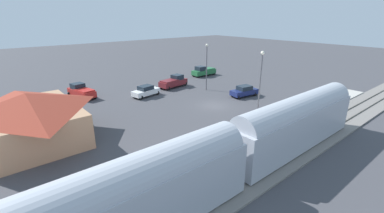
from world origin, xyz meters
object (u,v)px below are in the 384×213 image
at_px(passenger_train, 125,200).
at_px(pedestrian_on_platform, 245,126).
at_px(pickup_maroon, 174,82).
at_px(sedan_white, 146,91).
at_px(light_pole_lot_center, 207,62).
at_px(station_building, 30,117).
at_px(light_pole_near_platform, 260,78).
at_px(pickup_red, 81,91).
at_px(pickup_green, 204,71).
at_px(sedan_navy, 244,91).

distance_m(passenger_train, pedestrian_on_platform, 16.42).
bearing_deg(pickup_maroon, passenger_train, 139.50).
bearing_deg(sedan_white, light_pole_lot_center, -108.70).
distance_m(passenger_train, pickup_maroon, 34.11).
bearing_deg(light_pole_lot_center, station_building, 96.07).
xyz_separation_m(pickup_maroon, light_pole_near_platform, (-19.10, 1.20, 4.20)).
xyz_separation_m(pickup_red, light_pole_near_platform, (-23.36, -13.57, 4.20)).
bearing_deg(station_building, pickup_green, -71.43).
bearing_deg(pedestrian_on_platform, sedan_white, 0.84).
xyz_separation_m(sedan_navy, pickup_red, (15.99, 20.03, 0.15)).
bearing_deg(light_pole_lot_center, pedestrian_on_platform, 149.29).
distance_m(pickup_maroon, pickup_red, 15.37).
bearing_deg(pickup_maroon, sedan_white, 104.02).
xyz_separation_m(station_building, sedan_white, (6.22, -16.88, -1.75)).
distance_m(pickup_maroon, light_pole_near_platform, 19.59).
distance_m(sedan_navy, pickup_maroon, 12.85).
relative_size(station_building, pedestrian_on_platform, 7.20).
distance_m(station_building, sedan_white, 18.08).
xyz_separation_m(pedestrian_on_platform, light_pole_near_platform, (2.22, -5.22, 3.94)).
xyz_separation_m(station_building, light_pole_near_platform, (-11.20, -22.39, 2.60)).
xyz_separation_m(pickup_maroon, light_pole_lot_center, (-5.05, -3.24, 3.89)).
distance_m(pickup_green, pickup_red, 25.19).
height_order(pedestrian_on_platform, pickup_maroon, pickup_maroon).
xyz_separation_m(passenger_train, light_pole_near_platform, (6.80, -20.92, 2.37)).
height_order(sedan_white, pickup_green, pickup_green).
relative_size(pickup_maroon, light_pole_lot_center, 0.72).
relative_size(pickup_green, pickup_red, 0.95).
relative_size(sedan_white, light_pole_lot_center, 0.61).
bearing_deg(pedestrian_on_platform, station_building, 51.98).
height_order(sedan_navy, pickup_maroon, pickup_maroon).
height_order(pickup_maroon, light_pole_near_platform, light_pole_near_platform).
bearing_deg(sedan_white, light_pole_near_platform, -162.45).
bearing_deg(light_pole_near_platform, pickup_green, -27.17).
bearing_deg(pickup_maroon, pickup_green, -71.31).
bearing_deg(light_pole_lot_center, light_pole_near_platform, 162.45).
bearing_deg(passenger_train, light_pole_lot_center, -50.57).
bearing_deg(sedan_white, pickup_red, 53.61).
height_order(sedan_navy, pickup_green, pickup_green).
bearing_deg(passenger_train, pickup_maroon, -40.50).
relative_size(station_building, light_pole_lot_center, 1.57).
distance_m(sedan_white, light_pole_lot_center, 11.26).
relative_size(station_building, sedan_white, 2.59).
distance_m(sedan_white, light_pole_near_platform, 18.78).
xyz_separation_m(station_building, pedestrian_on_platform, (-13.42, -17.17, -1.35)).
relative_size(station_building, sedan_navy, 2.61).
xyz_separation_m(passenger_train, light_pole_lot_center, (20.85, -25.36, 2.06)).
xyz_separation_m(pedestrian_on_platform, light_pole_lot_center, (16.28, -9.67, 3.63)).
relative_size(sedan_navy, light_pole_near_platform, 0.56).
distance_m(pedestrian_on_platform, sedan_navy, 15.13).
bearing_deg(sedan_white, station_building, 110.24).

